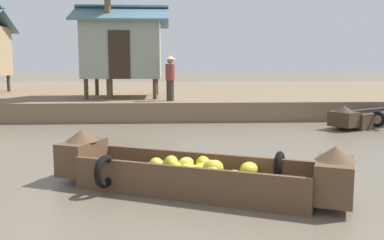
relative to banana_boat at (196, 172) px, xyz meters
The scene contains 5 objects.
ground_plane 4.63m from the banana_boat, 97.77° to the left, with size 300.00×300.00×0.00m, color #665B4C.
riverbank_strip 17.98m from the banana_boat, 91.99° to the left, with size 160.00×20.00×0.71m, color #756047.
banana_boat is the anchor object (origin of this frame).
stilt_house_mid_left 11.27m from the banana_boat, 101.75° to the left, with size 3.71×3.29×3.69m.
vendor_person 8.97m from the banana_boat, 92.25° to the left, with size 0.44×0.44×1.66m.
Camera 1 is at (0.20, -0.90, 1.98)m, focal length 38.53 mm.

